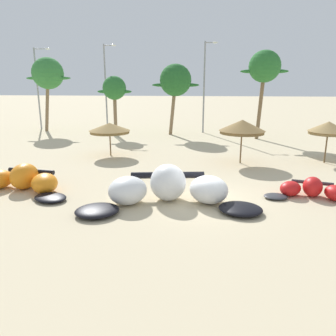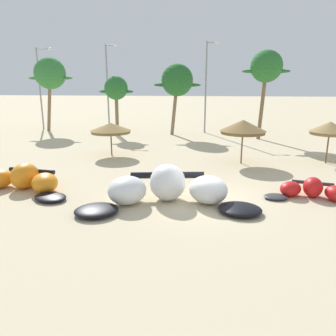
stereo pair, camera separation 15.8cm
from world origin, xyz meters
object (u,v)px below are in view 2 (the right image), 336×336
kite_left_of_center (313,191)px  lamppost_west_center (108,84)px  beach_umbrella_near_van (111,128)px  palm_left (116,89)px  palm_leftmost (50,74)px  palm_center_left (266,68)px  palm_left_of_gap (177,81)px  kite_far_left (21,181)px  beach_umbrella_near_palms (330,128)px  kite_left (168,189)px  beach_umbrella_middle (243,127)px  lamppost_east_center (207,84)px  lamppost_west (41,84)px

kite_left_of_center → lamppost_west_center: size_ratio=0.48×
beach_umbrella_near_van → palm_left: 10.53m
palm_leftmost → palm_center_left: size_ratio=0.97×
kite_left_of_center → palm_left_of_gap: palm_left_of_gap is taller
kite_far_left → palm_left: bearing=89.9°
palm_left → palm_leftmost: bearing=165.1°
palm_leftmost → palm_center_left: (23.00, -2.99, 0.43)m
palm_left_of_gap → beach_umbrella_near_palms: bearing=-45.5°
kite_left → palm_left_of_gap: 21.37m
beach_umbrella_middle → palm_center_left: palm_center_left is taller
palm_left_of_gap → palm_center_left: (8.63, -1.88, 1.18)m
palm_leftmost → palm_center_left: bearing=-7.4°
beach_umbrella_middle → beach_umbrella_near_palms: beach_umbrella_middle is taller
kite_left → beach_umbrella_middle: size_ratio=2.68×
kite_left → lamppost_west_center: (-9.52, 22.86, 4.63)m
beach_umbrella_middle → kite_left_of_center: bearing=-68.3°
palm_leftmost → palm_left: 8.55m
beach_umbrella_near_palms → lamppost_west_center: (-19.52, 13.82, 2.85)m
palm_leftmost → lamppost_east_center: 17.49m
palm_left → palm_left_of_gap: palm_left_of_gap is taller
beach_umbrella_near_van → palm_left_of_gap: palm_left_of_gap is taller
beach_umbrella_near_palms → palm_leftmost: 29.13m
palm_leftmost → beach_umbrella_middle: bearing=-34.1°
kite_left → lamppost_east_center: 23.10m
kite_left → lamppost_west: (-18.04, 23.75, 4.60)m
kite_left → palm_left: (-7.75, 19.68, 4.13)m
palm_left_of_gap → lamppost_west: (-16.55, 3.02, -0.37)m
beach_umbrella_near_palms → palm_left_of_gap: size_ratio=0.39×
palm_left_of_gap → lamppost_west: bearing=169.7°
kite_left_of_center → lamppost_west: bearing=138.2°
palm_left → palm_left_of_gap: size_ratio=0.83×
beach_umbrella_near_van → lamppost_west_center: bearing=107.0°
palm_center_left → lamppost_east_center: lamppost_east_center is taller
kite_left → beach_umbrella_near_van: (-5.51, 9.74, 1.45)m
beach_umbrella_near_van → palm_left_of_gap: bearing=69.9°
kite_left → beach_umbrella_near_palms: bearing=42.1°
kite_left_of_center → beach_umbrella_near_palms: bearing=67.5°
palm_center_left → lamppost_east_center: 6.84m
palm_leftmost → lamppost_west: bearing=138.8°
palm_left → lamppost_east_center: (9.33, 2.89, 0.55)m
kite_left_of_center → kite_left: bearing=-168.0°
beach_umbrella_near_palms → lamppost_west_center: size_ratio=0.30×
beach_umbrella_near_van → palm_left_of_gap: size_ratio=0.42×
palm_leftmost → lamppost_east_center: size_ratio=0.84×
palm_center_left → lamppost_west_center: (-16.65, 4.01, -1.52)m
lamppost_west → palm_left: bearing=-21.6°
palm_center_left → lamppost_west_center: bearing=166.5°
palm_center_left → kite_left: bearing=-110.7°
palm_left_of_gap → kite_left: bearing=-85.9°
beach_umbrella_middle → palm_left: 16.62m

